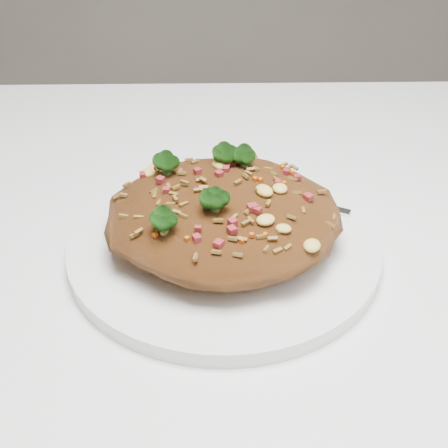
% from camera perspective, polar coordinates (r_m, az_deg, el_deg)
% --- Properties ---
extents(dining_table, '(1.20, 0.80, 0.75)m').
position_cam_1_polar(dining_table, '(0.58, 1.53, -11.72)').
color(dining_table, white).
rests_on(dining_table, ground).
extents(plate, '(0.27, 0.27, 0.01)m').
position_cam_1_polar(plate, '(0.54, 0.00, -1.91)').
color(plate, white).
rests_on(plate, dining_table).
extents(fried_rice, '(0.20, 0.18, 0.07)m').
position_cam_1_polar(fried_rice, '(0.51, -0.05, 1.53)').
color(fried_rice, brown).
rests_on(fried_rice, plate).
extents(fork, '(0.15, 0.09, 0.00)m').
position_cam_1_polar(fork, '(0.59, 4.64, 2.74)').
color(fork, silver).
rests_on(fork, plate).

